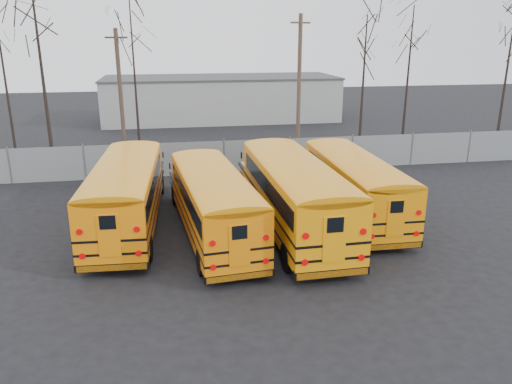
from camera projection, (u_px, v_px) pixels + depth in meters
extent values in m
plane|color=black|center=(261.00, 257.00, 18.75)|extent=(120.00, 120.00, 0.00)
cube|color=gray|center=(224.00, 157.00, 29.71)|extent=(40.00, 0.04, 2.00)
cube|color=#A2A29E|center=(221.00, 99.00, 48.51)|extent=(22.00, 8.00, 4.00)
cylinder|color=black|center=(86.00, 251.00, 18.07)|extent=(0.32, 0.99, 0.97)
cylinder|color=black|center=(148.00, 248.00, 18.33)|extent=(0.32, 0.99, 0.97)
cylinder|color=black|center=(118.00, 186.00, 25.81)|extent=(0.32, 0.99, 0.97)
cylinder|color=black|center=(161.00, 185.00, 26.06)|extent=(0.32, 0.99, 0.97)
cube|color=orange|center=(126.00, 194.00, 20.85)|extent=(2.90, 9.16, 2.29)
cube|color=orange|center=(139.00, 175.00, 26.11)|extent=(2.27, 1.77, 0.97)
cube|color=black|center=(124.00, 184.00, 20.51)|extent=(2.89, 8.19, 0.68)
cube|color=black|center=(129.00, 203.00, 21.84)|extent=(3.01, 10.84, 0.09)
cube|color=black|center=(128.00, 193.00, 21.70)|extent=(3.01, 10.84, 0.09)
cube|color=black|center=(112.00, 266.00, 17.02)|extent=(2.50, 0.34, 0.27)
cube|color=black|center=(141.00, 180.00, 27.01)|extent=(2.34, 0.31, 0.25)
cube|color=orange|center=(109.00, 236.00, 16.57)|extent=(0.73, 0.08, 1.51)
cylinder|color=#B20505|center=(82.00, 256.00, 16.65)|extent=(0.22, 0.05, 0.21)
cylinder|color=#B20505|center=(139.00, 253.00, 16.87)|extent=(0.22, 0.05, 0.21)
cylinder|color=#B20505|center=(79.00, 232.00, 16.39)|extent=(0.22, 0.05, 0.21)
cylinder|color=#B20505|center=(137.00, 229.00, 16.61)|extent=(0.22, 0.05, 0.21)
cylinder|color=black|center=(202.00, 263.00, 17.25)|extent=(0.35, 0.95, 0.93)
cylinder|color=black|center=(260.00, 256.00, 17.79)|extent=(0.35, 0.95, 0.93)
cylinder|color=black|center=(175.00, 196.00, 24.40)|extent=(0.35, 0.95, 0.93)
cylinder|color=black|center=(217.00, 192.00, 24.93)|extent=(0.35, 0.95, 0.93)
cube|color=orange|center=(214.00, 203.00, 19.95)|extent=(3.12, 8.80, 2.18)
cube|color=orange|center=(195.00, 183.00, 24.82)|extent=(2.22, 1.77, 0.93)
cube|color=black|center=(215.00, 193.00, 19.64)|extent=(3.07, 7.88, 0.65)
cube|color=black|center=(211.00, 212.00, 20.88)|extent=(3.30, 10.39, 0.08)
cube|color=black|center=(211.00, 202.00, 20.74)|extent=(3.30, 10.39, 0.08)
cube|color=black|center=(239.00, 276.00, 16.43)|extent=(2.38, 0.43, 0.26)
cube|color=black|center=(193.00, 189.00, 25.66)|extent=(2.23, 0.40, 0.24)
cube|color=orange|center=(240.00, 246.00, 16.00)|extent=(0.70, 0.10, 1.44)
cylinder|color=#B20505|center=(213.00, 267.00, 15.96)|extent=(0.21, 0.06, 0.20)
cylinder|color=#B20505|center=(266.00, 261.00, 16.41)|extent=(0.21, 0.06, 0.20)
cylinder|color=#B20505|center=(213.00, 243.00, 15.71)|extent=(0.21, 0.06, 0.20)
cylinder|color=#B20505|center=(266.00, 238.00, 16.16)|extent=(0.21, 0.06, 0.20)
cylinder|color=black|center=(288.00, 257.00, 17.55)|extent=(0.31, 1.03, 1.02)
cylinder|color=black|center=(350.00, 252.00, 17.99)|extent=(0.31, 1.03, 1.02)
cylinder|color=black|center=(245.00, 187.00, 25.59)|extent=(0.31, 1.03, 1.02)
cylinder|color=black|center=(288.00, 185.00, 26.02)|extent=(0.31, 1.03, 1.02)
cube|color=#FF980A|center=(295.00, 194.00, 20.52)|extent=(2.77, 9.57, 2.41)
cube|color=#FF980A|center=(265.00, 174.00, 25.99)|extent=(2.34, 1.79, 1.02)
cube|color=black|center=(296.00, 183.00, 20.16)|extent=(2.79, 8.55, 0.72)
cube|color=black|center=(289.00, 205.00, 21.55)|extent=(2.84, 11.33, 0.09)
cube|color=black|center=(289.00, 193.00, 21.40)|extent=(2.84, 11.33, 0.09)
cube|color=black|center=(332.00, 272.00, 16.54)|extent=(2.62, 0.28, 0.29)
cube|color=black|center=(262.00, 180.00, 26.92)|extent=(2.46, 0.26, 0.27)
cube|color=#FF980A|center=(334.00, 240.00, 16.07)|extent=(0.77, 0.06, 1.59)
cylinder|color=#B20505|center=(305.00, 263.00, 16.09)|extent=(0.23, 0.05, 0.23)
cylinder|color=#B20505|center=(362.00, 257.00, 16.45)|extent=(0.23, 0.05, 0.23)
cylinder|color=#B20505|center=(306.00, 236.00, 15.81)|extent=(0.23, 0.05, 0.23)
cylinder|color=#B20505|center=(363.00, 232.00, 16.18)|extent=(0.23, 0.05, 0.23)
cylinder|color=black|center=(355.00, 234.00, 19.73)|extent=(0.27, 0.93, 0.93)
cylinder|color=black|center=(404.00, 231.00, 20.05)|extent=(0.27, 0.93, 0.93)
cylinder|color=black|center=(305.00, 180.00, 27.05)|extent=(0.27, 0.93, 0.93)
cylinder|color=black|center=(342.00, 178.00, 27.37)|extent=(0.27, 0.93, 0.93)
cube|color=orange|center=(355.00, 185.00, 22.40)|extent=(2.44, 8.65, 2.18)
cube|color=orange|center=(322.00, 169.00, 27.38)|extent=(2.11, 1.60, 0.93)
cube|color=black|center=(357.00, 175.00, 22.08)|extent=(2.46, 7.72, 0.65)
cube|color=black|center=(348.00, 194.00, 23.34)|extent=(2.49, 10.24, 0.08)
cube|color=black|center=(349.00, 184.00, 23.20)|extent=(2.49, 10.24, 0.08)
cube|color=black|center=(392.00, 245.00, 18.78)|extent=(2.37, 0.24, 0.26)
cube|color=black|center=(318.00, 175.00, 28.23)|extent=(2.23, 0.22, 0.24)
cube|color=orange|center=(396.00, 219.00, 18.34)|extent=(0.70, 0.05, 1.44)
cylinder|color=#B20505|center=(372.00, 237.00, 18.40)|extent=(0.20, 0.04, 0.20)
cylinder|color=#B20505|center=(417.00, 234.00, 18.67)|extent=(0.20, 0.04, 0.20)
cylinder|color=#B20505|center=(374.00, 215.00, 18.14)|extent=(0.20, 0.04, 0.20)
cylinder|color=#B20505|center=(419.00, 213.00, 18.41)|extent=(0.20, 0.04, 0.20)
cylinder|color=#483529|center=(121.00, 97.00, 31.53)|extent=(0.26, 0.26, 8.37)
cube|color=#483529|center=(116.00, 37.00, 30.44)|extent=(1.42, 0.68, 0.11)
cylinder|color=brown|center=(299.00, 81.00, 36.48)|extent=(0.29, 0.29, 9.40)
cube|color=brown|center=(301.00, 23.00, 35.24)|extent=(1.60, 0.73, 0.13)
cone|color=black|center=(3.00, 67.00, 30.52)|extent=(0.26, 0.26, 12.16)
cone|color=black|center=(42.00, 70.00, 28.52)|extent=(0.26, 0.26, 12.06)
cone|color=black|center=(135.00, 79.00, 32.02)|extent=(0.26, 0.26, 10.52)
cone|color=black|center=(363.00, 90.00, 32.19)|extent=(0.26, 0.26, 9.17)
cone|color=black|center=(408.00, 79.00, 35.62)|extent=(0.26, 0.26, 9.91)
cone|color=black|center=(506.00, 76.00, 33.12)|extent=(0.26, 0.26, 10.74)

